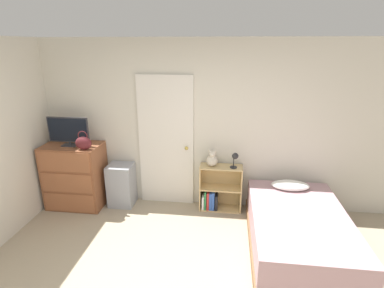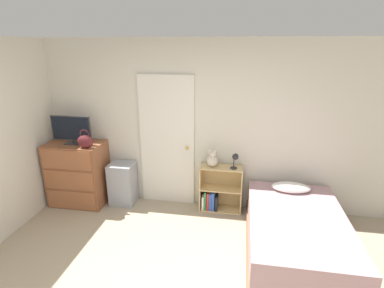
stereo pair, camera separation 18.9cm
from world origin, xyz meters
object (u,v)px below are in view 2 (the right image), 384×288
tv (71,129)px  bed (296,233)px  storage_bin (123,183)px  handbag (85,141)px  dresser (78,173)px  teddy_bear (212,159)px  desk_lamp (235,158)px  bookshelf (217,192)px

tv → bed: (3.26, -0.64, -0.99)m
tv → storage_bin: size_ratio=0.93×
handbag → dresser: bearing=149.3°
tv → handbag: size_ratio=2.24×
storage_bin → teddy_bear: teddy_bear is taller
storage_bin → teddy_bear: (1.42, 0.05, 0.49)m
tv → desk_lamp: bearing=2.9°
dresser → bed: dresser is taller
storage_bin → tv: bearing=-170.6°
storage_bin → bookshelf: bookshelf is taller
desk_lamp → bed: bearing=-43.8°
dresser → desk_lamp: dresser is taller
bookshelf → teddy_bear: (-0.09, -0.01, 0.54)m
handbag → bookshelf: 2.11m
dresser → teddy_bear: size_ratio=3.86×
tv → teddy_bear: tv is taller
handbag → teddy_bear: 1.88m
storage_bin → bookshelf: size_ratio=0.94×
bookshelf → teddy_bear: teddy_bear is taller
dresser → tv: bearing=-110.5°
handbag → storage_bin: 0.91m
bookshelf → dresser: bearing=-176.1°
tv → handbag: 0.36m
dresser → storage_bin: 0.73m
storage_bin → desk_lamp: (1.76, 0.01, 0.54)m
teddy_bear → desk_lamp: (0.34, -0.04, 0.05)m
bookshelf → bed: size_ratio=0.38×
teddy_bear → tv: bearing=-175.6°
dresser → teddy_bear: dresser is taller
dresser → desk_lamp: bearing=2.5°
dresser → bed: bearing=-11.5°
teddy_bear → bed: bearing=-35.3°
desk_lamp → bed: size_ratio=0.13×
handbag → bookshelf: (1.92, 0.32, -0.82)m
teddy_bear → bed: 1.51m
dresser → bookshelf: size_ratio=1.41×
tv → desk_lamp: tv is taller
handbag → desk_lamp: 2.20m
dresser → bookshelf: 2.22m
dresser → tv: (-0.01, -0.02, 0.73)m
desk_lamp → handbag: bearing=-172.7°
dresser → bookshelf: (2.21, 0.15, -0.22)m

